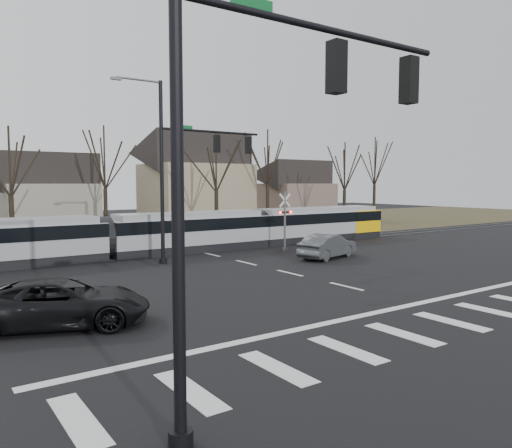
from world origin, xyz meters
TOP-DOWN VIEW (x-y plane):
  - ground at (0.00, 0.00)m, footprint 140.00×140.00m
  - grass_verge at (0.00, 32.00)m, footprint 140.00×28.00m
  - crosswalk at (0.00, -4.00)m, footprint 27.00×2.60m
  - stop_line at (0.00, -1.80)m, footprint 28.00×0.35m
  - lane_dashes at (0.00, 16.00)m, footprint 0.18×30.00m
  - rail_pair at (0.00, 15.80)m, footprint 90.00×1.52m
  - tram at (-0.62, 16.00)m, footprint 34.79×2.58m
  - sedan at (5.07, 8.67)m, footprint 3.95×5.31m
  - suv at (-11.90, 2.74)m, footprint 6.40×7.30m
  - signal_pole_near_left at (-10.41, -6.00)m, footprint 9.28×0.44m
  - signal_pole_far at (-2.41, 12.50)m, footprint 9.28×0.44m
  - rail_crossing_signal at (5.00, 12.79)m, footprint 1.08×0.36m
  - tree_row at (2.00, 26.00)m, footprint 59.20×7.20m
  - house_b at (-5.00, 36.00)m, footprint 8.64×7.56m
  - house_c at (9.00, 33.00)m, footprint 10.80×8.64m
  - house_d at (24.00, 35.00)m, footprint 8.64×7.56m

SIDE VIEW (x-z plane):
  - ground at x=0.00m, z-range 0.00..0.00m
  - grass_verge at x=0.00m, z-range 0.00..0.01m
  - crosswalk at x=0.00m, z-range 0.00..0.01m
  - stop_line at x=0.00m, z-range 0.00..0.01m
  - lane_dashes at x=0.00m, z-range 0.00..0.01m
  - rail_pair at x=0.00m, z-range 0.00..0.06m
  - sedan at x=5.07m, z-range 0.00..1.48m
  - suv at x=-11.90m, z-range 0.00..1.54m
  - tram at x=-0.62m, z-range 0.12..2.76m
  - rail_crossing_signal at x=5.00m, z-range -0.11..3.89m
  - house_b at x=-5.00m, z-range 0.14..7.79m
  - house_d at x=24.00m, z-range 0.14..7.79m
  - tree_row at x=2.00m, z-range 0.00..10.00m
  - house_c at x=9.00m, z-range 0.18..10.28m
  - signal_pole_near_left at x=-10.41m, z-range 0.60..10.80m
  - signal_pole_far at x=-2.41m, z-range 0.60..10.80m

